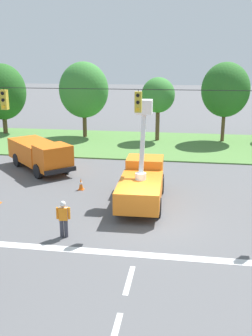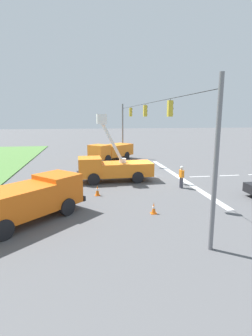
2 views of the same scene
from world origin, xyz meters
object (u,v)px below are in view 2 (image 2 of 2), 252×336
object	(u,v)px
road_worker	(182,176)
traffic_cone_foreground_left	(97,190)
utility_truck_support_far	(111,151)
utility_truck_support_near	(26,199)
utility_truck_bucket_lift	(112,167)
traffic_cone_near_bucket	(90,164)
traffic_cone_mid_right	(71,184)
traffic_cone_foreground_right	(154,208)

from	to	relation	value
road_worker	traffic_cone_foreground_left	world-z (taller)	road_worker
utility_truck_support_far	utility_truck_support_near	bearing A→B (deg)	161.43
road_worker	traffic_cone_foreground_left	distance (m)	6.74
road_worker	traffic_cone_foreground_left	bearing A→B (deg)	98.52
utility_truck_bucket_lift	traffic_cone_near_bucket	distance (m)	7.28
utility_truck_bucket_lift	utility_truck_support_far	size ratio (longest dim) A/B	1.03
utility_truck_support_far	traffic_cone_mid_right	size ratio (longest dim) A/B	10.75
utility_truck_bucket_lift	road_worker	world-z (taller)	utility_truck_bucket_lift
utility_truck_support_near	utility_truck_support_far	size ratio (longest dim) A/B	1.00
traffic_cone_near_bucket	utility_truck_bucket_lift	bearing A→B (deg)	-165.46
traffic_cone_near_bucket	road_worker	bearing A→B (deg)	-145.26
utility_truck_support_near	traffic_cone_foreground_left	xyz separation A→B (m)	(4.14, -3.98, -0.86)
utility_truck_support_near	utility_truck_bucket_lift	bearing A→B (deg)	-33.86
traffic_cone_mid_right	utility_truck_support_near	bearing A→B (deg)	163.57
traffic_cone_foreground_left	traffic_cone_mid_right	bearing A→B (deg)	37.23
utility_truck_bucket_lift	utility_truck_support_far	xyz separation A→B (m)	(11.09, -0.99, -0.05)
traffic_cone_foreground_right	traffic_cone_mid_right	xyz separation A→B (m)	(6.69, 5.04, -0.05)
utility_truck_support_far	road_worker	distance (m)	14.71
road_worker	traffic_cone_near_bucket	bearing A→B (deg)	34.74
road_worker	traffic_cone_foreground_right	world-z (taller)	road_worker
utility_truck_support_near	traffic_cone_foreground_right	distance (m)	7.09
traffic_cone_foreground_right	utility_truck_support_near	bearing A→B (deg)	90.54
utility_truck_bucket_lift	utility_truck_support_near	bearing A→B (deg)	146.14
utility_truck_support_far	traffic_cone_foreground_right	xyz separation A→B (m)	(-19.18, -0.57, -0.89)
road_worker	utility_truck_support_near	bearing A→B (deg)	115.82
road_worker	utility_truck_support_far	bearing A→B (deg)	16.37
traffic_cone_foreground_right	utility_truck_support_far	bearing A→B (deg)	1.70
road_worker	traffic_cone_mid_right	xyz separation A→B (m)	(1.62, 8.62, -0.72)
utility_truck_support_far	traffic_cone_near_bucket	world-z (taller)	utility_truck_support_far
road_worker	traffic_cone_foreground_left	size ratio (longest dim) A/B	2.30
utility_truck_support_far	traffic_cone_foreground_right	size ratio (longest dim) A/B	9.36
utility_truck_bucket_lift	traffic_cone_mid_right	distance (m)	3.89
utility_truck_bucket_lift	utility_truck_support_near	size ratio (longest dim) A/B	1.03
utility_truck_support_near	road_worker	xyz separation A→B (m)	(5.13, -10.61, -0.24)
utility_truck_bucket_lift	traffic_cone_foreground_right	world-z (taller)	utility_truck_bucket_lift
traffic_cone_foreground_right	traffic_cone_mid_right	size ratio (longest dim) A/B	1.15
utility_truck_support_far	traffic_cone_mid_right	bearing A→B (deg)	160.29
utility_truck_bucket_lift	traffic_cone_mid_right	world-z (taller)	utility_truck_bucket_lift
road_worker	traffic_cone_mid_right	world-z (taller)	road_worker
traffic_cone_foreground_right	utility_truck_bucket_lift	bearing A→B (deg)	10.91
road_worker	traffic_cone_near_bucket	world-z (taller)	road_worker
traffic_cone_mid_right	utility_truck_support_far	bearing A→B (deg)	-19.71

